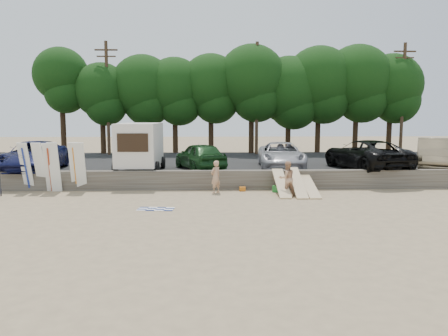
{
  "coord_description": "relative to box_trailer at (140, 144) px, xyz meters",
  "views": [
    {
      "loc": [
        -1.86,
        -19.62,
        3.87
      ],
      "look_at": [
        -1.1,
        3.0,
        1.12
      ],
      "focal_mm": 35.0,
      "sensor_mm": 36.0,
      "label": 1
    }
  ],
  "objects": [
    {
      "name": "ground",
      "position": [
        5.79,
        -5.17,
        -2.22
      ],
      "size": [
        120.0,
        120.0,
        0.0
      ],
      "primitive_type": "plane",
      "color": "tan",
      "rests_on": "ground"
    },
    {
      "name": "seawall",
      "position": [
        5.79,
        -2.17,
        -1.72
      ],
      "size": [
        44.0,
        0.5,
        1.0
      ],
      "primitive_type": "cube",
      "color": "#6B6356",
      "rests_on": "ground"
    },
    {
      "name": "parking_lot",
      "position": [
        5.79,
        5.33,
        -1.87
      ],
      "size": [
        44.0,
        14.5,
        0.7
      ],
      "primitive_type": "cube",
      "color": "#282828",
      "rests_on": "ground"
    },
    {
      "name": "treeline",
      "position": [
        7.54,
        12.32,
        4.25
      ],
      "size": [
        32.48,
        6.29,
        9.12
      ],
      "color": "#382616",
      "rests_on": "parking_lot"
    },
    {
      "name": "utility_poles",
      "position": [
        7.79,
        10.83,
        3.2
      ],
      "size": [
        25.8,
        0.26,
        9.0
      ],
      "color": "#473321",
      "rests_on": "parking_lot"
    },
    {
      "name": "box_trailer",
      "position": [
        0.0,
        0.0,
        0.0
      ],
      "size": [
        2.5,
        4.33,
        2.72
      ],
      "rotation": [
        0.0,
        0.0,
        -0.01
      ],
      "color": "silver",
      "rests_on": "parking_lot"
    },
    {
      "name": "car_0",
      "position": [
        -6.02,
        0.26,
        -0.67
      ],
      "size": [
        3.55,
        6.42,
        1.7
      ],
      "primitive_type": "imported",
      "rotation": [
        0.0,
        0.0,
        0.12
      ],
      "color": "#131745",
      "rests_on": "parking_lot"
    },
    {
      "name": "car_1",
      "position": [
        3.38,
        0.54,
        -0.73
      ],
      "size": [
        3.45,
        5.03,
        1.59
      ],
      "primitive_type": "imported",
      "rotation": [
        0.0,
        0.0,
        3.51
      ],
      "color": "#163F19",
      "rests_on": "parking_lot"
    },
    {
      "name": "car_2",
      "position": [
        8.25,
        1.23,
        -0.75
      ],
      "size": [
        2.96,
        5.74,
        1.55
      ],
      "primitive_type": "imported",
      "rotation": [
        0.0,
        0.0,
        -0.07
      ],
      "color": "#AFADB3",
      "rests_on": "parking_lot"
    },
    {
      "name": "car_3",
      "position": [
        13.08,
        0.34,
        -0.65
      ],
      "size": [
        4.04,
        6.7,
        1.74
      ],
      "primitive_type": "imported",
      "rotation": [
        0.0,
        0.0,
        3.34
      ],
      "color": "black",
      "rests_on": "parking_lot"
    },
    {
      "name": "car_4",
      "position": [
        17.4,
        0.71,
        -0.62
      ],
      "size": [
        4.05,
        5.78,
        1.81
      ],
      "primitive_type": "imported",
      "rotation": [
        0.0,
        0.0,
        -0.43
      ],
      "color": "#7B6B4E",
      "rests_on": "parking_lot"
    },
    {
      "name": "surfboard_upright_0",
      "position": [
        -5.32,
        -2.65,
        -0.96
      ],
      "size": [
        0.54,
        0.78,
        2.52
      ],
      "primitive_type": "cube",
      "rotation": [
        0.27,
        0.0,
        -0.05
      ],
      "color": "white",
      "rests_on": "ground"
    },
    {
      "name": "surfboard_upright_1",
      "position": [
        -4.67,
        -2.54,
        -0.97
      ],
      "size": [
        0.53,
        0.8,
        2.51
      ],
      "primitive_type": "cube",
      "rotation": [
        0.28,
        0.0,
        -0.04
      ],
      "color": "white",
      "rests_on": "ground"
    },
    {
      "name": "surfboard_upright_2",
      "position": [
        -4.1,
        -2.74,
        -0.97
      ],
      "size": [
        0.61,
        0.86,
        2.51
      ],
      "primitive_type": "cube",
      "rotation": [
        0.29,
        0.0,
        0.14
      ],
      "color": "white",
      "rests_on": "ground"
    },
    {
      "name": "surfboard_upright_3",
      "position": [
        -3.85,
        -2.79,
        -0.95
      ],
      "size": [
        0.52,
        0.64,
        2.55
      ],
      "primitive_type": "cube",
      "rotation": [
        0.22,
        0.0,
        0.03
      ],
      "color": "white",
      "rests_on": "ground"
    },
    {
      "name": "surfboard_upright_4",
      "position": [
        -2.89,
        -2.59,
        -0.96
      ],
      "size": [
        0.55,
        0.78,
        2.52
      ],
      "primitive_type": "cube",
      "rotation": [
        0.27,
        0.0,
        0.07
      ],
      "color": "white",
      "rests_on": "ground"
    },
    {
      "name": "surfboard_upright_5",
      "position": [
        -2.6,
        -2.66,
        -0.96
      ],
      "size": [
        0.57,
        0.8,
        2.52
      ],
      "primitive_type": "cube",
      "rotation": [
        0.27,
        0.0,
        0.1
      ],
      "color": "white",
      "rests_on": "ground"
    },
    {
      "name": "surfboard_low_0",
      "position": [
        7.48,
        -3.6,
        -1.68
      ],
      "size": [
        0.56,
        2.85,
        1.08
      ],
      "primitive_type": "cube",
      "rotation": [
        0.34,
        0.0,
        0.0
      ],
      "color": "beige",
      "rests_on": "ground"
    },
    {
      "name": "surfboard_low_1",
      "position": [
        8.24,
        -3.74,
        -1.64
      ],
      "size": [
        0.56,
        2.82,
        1.17
      ],
      "primitive_type": "cube",
      "rotation": [
        0.38,
        0.0,
        0.0
      ],
      "color": "beige",
      "rests_on": "ground"
    },
    {
      "name": "surfboard_low_2",
      "position": [
        8.85,
        -3.67,
        -1.8
      ],
      "size": [
        0.56,
        2.91,
        0.85
      ],
      "primitive_type": "cube",
      "rotation": [
        0.26,
        0.0,
        0.0
      ],
      "color": "beige",
      "rests_on": "ground"
    },
    {
      "name": "beachgoer_a",
      "position": [
        4.24,
        -3.27,
        -1.41
      ],
      "size": [
        0.7,
        0.69,
        1.63
      ],
      "primitive_type": "imported",
      "rotation": [
        0.0,
        0.0,
        3.89
      ],
      "color": "tan",
      "rests_on": "ground"
    },
    {
      "name": "beachgoer_b",
      "position": [
        7.68,
        -4.04,
        -1.39
      ],
      "size": [
        0.93,
        0.8,
        1.67
      ],
      "primitive_type": "imported",
      "rotation": [
        0.0,
        0.0,
        3.37
      ],
      "color": "tan",
      "rests_on": "ground"
    },
    {
      "name": "cooler",
      "position": [
        7.33,
        -3.08,
        -2.06
      ],
      "size": [
        0.46,
        0.41,
        0.32
      ],
      "primitive_type": "cube",
      "rotation": [
        0.0,
        0.0,
        -0.35
      ],
      "color": "#258830",
      "rests_on": "ground"
    },
    {
      "name": "gear_bag",
      "position": [
        5.62,
        -2.77,
        -2.11
      ],
      "size": [
        0.3,
        0.25,
        0.22
      ],
      "primitive_type": "cube",
      "rotation": [
        0.0,
        0.0,
        0.01
      ],
      "color": "orange",
      "rests_on": "ground"
    },
    {
      "name": "beach_towel",
      "position": [
        1.7,
        -6.97,
        -2.22
      ],
      "size": [
        1.64,
        1.64,
        0.0
      ],
      "primitive_type": "plane",
      "rotation": [
        0.0,
        0.0,
        -0.1
      ],
      "color": "white",
      "rests_on": "ground"
    }
  ]
}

